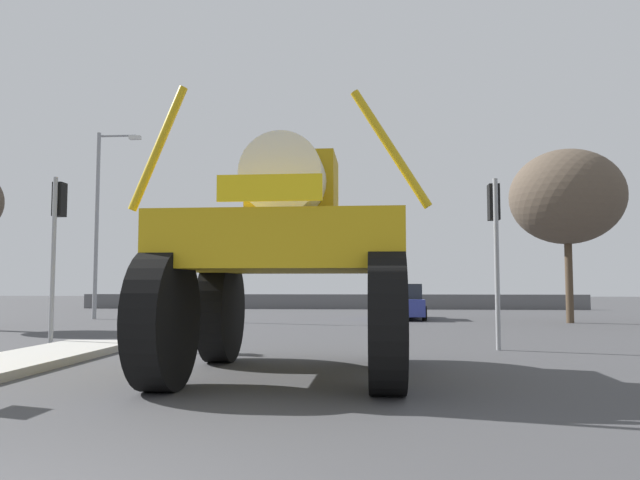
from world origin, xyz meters
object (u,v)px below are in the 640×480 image
(sedan_ahead, at_px, (402,302))
(bare_tree_right, at_px, (567,197))
(oversize_sprayer, at_px, (290,258))
(streetlight_far_left, at_px, (100,214))
(traffic_signal_near_right, at_px, (495,225))
(traffic_signal_near_left, at_px, (57,223))

(sedan_ahead, relative_size, bare_tree_right, 0.61)
(sedan_ahead, bearing_deg, oversize_sprayer, 171.84)
(oversize_sprayer, distance_m, streetlight_far_left, 19.20)
(sedan_ahead, height_order, streetlight_far_left, streetlight_far_left)
(traffic_signal_near_right, bearing_deg, sedan_ahead, 96.60)
(oversize_sprayer, xyz_separation_m, streetlight_far_left, (-10.41, 15.91, 2.64))
(bare_tree_right, bearing_deg, traffic_signal_near_right, -115.37)
(sedan_ahead, height_order, bare_tree_right, bare_tree_right)
(bare_tree_right, bearing_deg, oversize_sprayer, -121.71)
(sedan_ahead, xyz_separation_m, traffic_signal_near_right, (1.46, -12.61, 2.14))
(oversize_sprayer, distance_m, traffic_signal_near_right, 6.15)
(sedan_ahead, bearing_deg, streetlight_far_left, 95.80)
(oversize_sprayer, xyz_separation_m, traffic_signal_near_left, (-6.29, 4.40, 1.07))
(oversize_sprayer, relative_size, sedan_ahead, 1.27)
(oversize_sprayer, distance_m, traffic_signal_near_left, 7.75)
(traffic_signal_near_left, relative_size, streetlight_far_left, 0.50)
(sedan_ahead, xyz_separation_m, streetlight_far_left, (-13.15, -1.11, 3.84))
(sedan_ahead, bearing_deg, bare_tree_right, -109.10)
(sedan_ahead, relative_size, streetlight_far_left, 0.50)
(traffic_signal_near_left, height_order, streetlight_far_left, streetlight_far_left)
(sedan_ahead, bearing_deg, traffic_signal_near_left, 145.39)
(traffic_signal_near_right, distance_m, bare_tree_right, 11.58)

